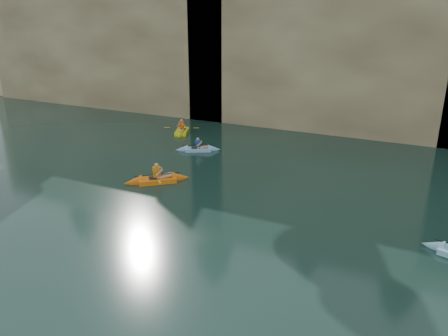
% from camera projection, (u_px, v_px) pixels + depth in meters
% --- Properties ---
extents(ground, '(160.00, 160.00, 0.00)m').
position_uv_depth(ground, '(127.00, 279.00, 14.72)').
color(ground, black).
rests_on(ground, ground).
extents(cliff, '(70.00, 16.00, 12.00)m').
position_uv_depth(cliff, '(337.00, 43.00, 38.10)').
color(cliff, tan).
rests_on(cliff, ground).
extents(cliff_slab_west, '(26.00, 2.40, 10.56)m').
position_uv_depth(cliff_slab_west, '(102.00, 50.00, 40.35)').
color(cliff_slab_west, tan).
rests_on(cliff_slab_west, ground).
extents(cliff_slab_center, '(24.00, 2.40, 11.40)m').
position_uv_depth(cliff_slab_center, '(342.00, 54.00, 31.11)').
color(cliff_slab_center, tan).
rests_on(cliff_slab_center, ground).
extents(sea_cave_west, '(4.50, 1.00, 4.00)m').
position_uv_depth(sea_cave_west, '(117.00, 88.00, 40.07)').
color(sea_cave_west, black).
rests_on(sea_cave_west, ground).
extents(sea_cave_center, '(3.50, 1.00, 3.20)m').
position_uv_depth(sea_cave_center, '(259.00, 105.00, 34.42)').
color(sea_cave_center, black).
rests_on(sea_cave_center, ground).
extents(kayaker_orange, '(3.14, 2.93, 1.33)m').
position_uv_depth(kayaker_orange, '(157.00, 179.00, 23.09)').
color(kayaker_orange, orange).
rests_on(kayaker_orange, ground).
extents(kayaker_yellow, '(2.44, 3.32, 1.34)m').
position_uv_depth(kayaker_yellow, '(182.00, 131.00, 32.53)').
color(kayaker_yellow, yellow).
rests_on(kayaker_yellow, ground).
extents(kayaker_ltblue_mid, '(2.89, 2.02, 1.11)m').
position_uv_depth(kayaker_ltblue_mid, '(198.00, 149.00, 28.37)').
color(kayaker_ltblue_mid, '#8AB8E7').
rests_on(kayaker_ltblue_mid, ground).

